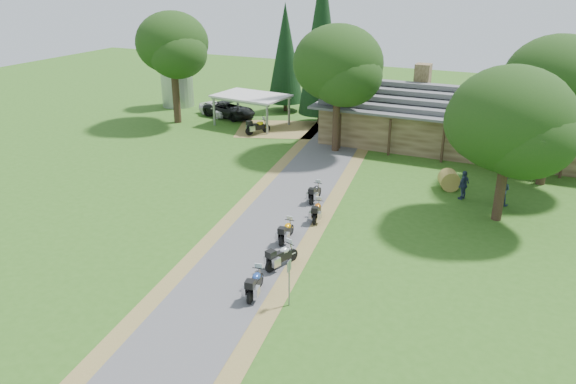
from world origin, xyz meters
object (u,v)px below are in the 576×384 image
at_px(motorcycle_row_d, 317,210).
at_px(silo, 176,74).
at_px(car_white_sedan, 215,107).
at_px(carport, 252,110).
at_px(hay_bale, 449,180).
at_px(motorcycle_row_c, 286,230).
at_px(motorcycle_carport_a, 258,126).
at_px(motorcycle_row_a, 255,282).
at_px(lodge, 455,116).
at_px(car_dark_suv, 229,106).
at_px(motorcycle_row_e, 315,192).
at_px(motorcycle_row_b, 282,255).

bearing_deg(motorcycle_row_d, silo, 37.80).
bearing_deg(silo, motorcycle_row_d, -40.65).
bearing_deg(car_white_sedan, silo, 95.31).
xyz_separation_m(carport, motorcycle_row_d, (13.14, -16.74, -0.79)).
relative_size(car_white_sedan, hay_bale, 4.03).
height_order(motorcycle_row_c, motorcycle_carport_a, motorcycle_carport_a).
bearing_deg(motorcycle_row_a, silo, 29.67).
xyz_separation_m(lodge, silo, (-28.30, 2.61, 0.85)).
xyz_separation_m(carport, car_dark_suv, (-3.31, 1.67, -0.27)).
distance_m(motorcycle_row_a, motorcycle_row_e, 11.16).
distance_m(motorcycle_carport_a, hay_bale, 18.43).
bearing_deg(car_white_sedan, motorcycle_row_b, -118.29).
distance_m(silo, motorcycle_row_d, 31.41).
bearing_deg(car_dark_suv, motorcycle_row_c, -130.29).
xyz_separation_m(motorcycle_carport_a, hay_bale, (17.27, -6.42, -0.08)).
relative_size(carport, motorcycle_carport_a, 3.07).
bearing_deg(car_white_sedan, motorcycle_row_c, -116.58).
relative_size(silo, motorcycle_carport_a, 3.18).
relative_size(lodge, silo, 3.24).
height_order(motorcycle_row_b, motorcycle_row_e, motorcycle_row_b).
relative_size(car_dark_suv, motorcycle_row_b, 3.12).
relative_size(motorcycle_row_c, motorcycle_carport_a, 0.83).
bearing_deg(car_dark_suv, car_white_sedan, 102.12).
xyz_separation_m(car_white_sedan, motorcycle_row_a, (18.56, -26.92, -0.23)).
xyz_separation_m(motorcycle_row_a, motorcycle_row_d, (-0.51, 8.48, -0.03)).
xyz_separation_m(car_dark_suv, hay_bale, (22.44, -10.46, -0.48)).
bearing_deg(silo, motorcycle_carport_a, -25.78).
distance_m(carport, car_white_sedan, 5.22).
bearing_deg(motorcycle_row_b, car_dark_suv, 54.10).
xyz_separation_m(motorcycle_row_c, motorcycle_row_d, (0.47, 3.13, 0.00)).
xyz_separation_m(lodge, car_white_sedan, (-22.61, 0.67, -1.60)).
distance_m(motorcycle_row_e, motorcycle_carport_a, 15.57).
bearing_deg(motorcycle_row_b, motorcycle_row_d, 23.99).
relative_size(car_white_sedan, motorcycle_row_e, 2.93).
bearing_deg(lodge, motorcycle_row_b, -99.79).
relative_size(motorcycle_row_b, motorcycle_row_e, 1.07).
distance_m(silo, motorcycle_row_a, 37.80).
distance_m(motorcycle_row_c, motorcycle_carport_a, 20.57).
relative_size(silo, carport, 1.04).
distance_m(car_dark_suv, hay_bale, 24.76).
height_order(carport, motorcycle_row_e, carport).
distance_m(lodge, motorcycle_carport_a, 16.30).
height_order(car_white_sedan, motorcycle_row_b, car_white_sedan).
relative_size(silo, motorcycle_row_c, 3.83).
height_order(silo, car_white_sedan, silo).
height_order(motorcycle_row_a, motorcycle_carport_a, motorcycle_carport_a).
xyz_separation_m(silo, carport, (10.60, -3.65, -1.92)).
bearing_deg(motorcycle_row_c, carport, 27.83).
distance_m(motorcycle_row_e, hay_bale, 8.94).
bearing_deg(lodge, carport, -176.67).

